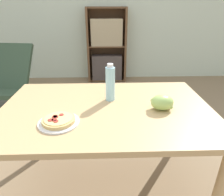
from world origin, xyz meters
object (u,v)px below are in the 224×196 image
grape_bunch (162,103)px  bookshelf (107,49)px  lounge_chair_near (4,94)px  pizza_on_plate (59,121)px  drink_bottle (110,83)px

grape_bunch → bookshelf: (-0.32, 2.62, -0.17)m
lounge_chair_near → bookshelf: 1.91m
grape_bunch → pizza_on_plate: bearing=-166.8°
pizza_on_plate → lounge_chair_near: 1.87m
grape_bunch → drink_bottle: (-0.32, 0.16, 0.07)m
lounge_chair_near → bookshelf: bearing=51.4°
drink_bottle → bookshelf: bookshelf is taller
pizza_on_plate → drink_bottle: 0.44m
grape_bunch → drink_bottle: bearing=154.2°
bookshelf → drink_bottle: bearing=-90.0°
grape_bunch → lounge_chair_near: size_ratio=0.16×
lounge_chair_near → grape_bunch: bearing=-30.5°
drink_bottle → bookshelf: 2.48m
pizza_on_plate → drink_bottle: (0.30, 0.30, 0.11)m
grape_bunch → lounge_chair_near: (-1.69, 1.32, -0.49)m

